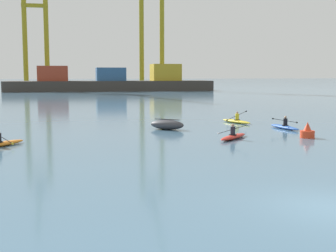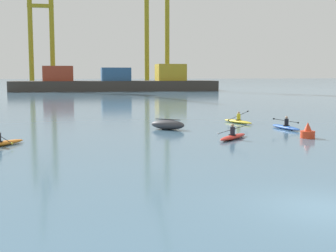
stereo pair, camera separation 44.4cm
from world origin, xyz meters
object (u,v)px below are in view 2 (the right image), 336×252
object	(u,v)px
gantry_crane_west_mid	(157,13)
kayak_blue	(286,127)
capsized_dinghy	(168,125)
kayak_yellow	(238,121)
channel_buoy	(308,132)
kayak_red	(233,136)
container_barge	(117,82)
kayak_orange	(0,143)
gantry_crane_west	(41,22)

from	to	relation	value
gantry_crane_west_mid	kayak_blue	distance (m)	89.92
capsized_dinghy	kayak_yellow	world-z (taller)	kayak_yellow
channel_buoy	kayak_red	world-z (taller)	kayak_red
container_barge	kayak_orange	distance (m)	85.14
container_barge	kayak_blue	distance (m)	79.94
gantry_crane_west_mid	kayak_yellow	world-z (taller)	gantry_crane_west_mid
kayak_yellow	gantry_crane_west	bearing A→B (deg)	104.21
kayak_yellow	kayak_red	size ratio (longest dim) A/B	1.19
gantry_crane_west	channel_buoy	bearing A→B (deg)	-76.42
gantry_crane_west	channel_buoy	world-z (taller)	gantry_crane_west
capsized_dinghy	kayak_yellow	xyz separation A→B (m)	(6.47, 3.17, -0.18)
capsized_dinghy	kayak_orange	world-z (taller)	kayak_orange
container_barge	gantry_crane_west	distance (m)	25.35
gantry_crane_west_mid	kayak_orange	size ratio (longest dim) A/B	13.04
gantry_crane_west_mid	channel_buoy	distance (m)	94.49
channel_buoy	kayak_yellow	size ratio (longest dim) A/B	0.29
kayak_yellow	kayak_orange	distance (m)	19.30
kayak_blue	container_barge	bearing A→B (deg)	94.00
kayak_yellow	kayak_blue	distance (m)	5.01
kayak_red	kayak_blue	xyz separation A→B (m)	(5.48, 4.17, -0.00)
container_barge	gantry_crane_west	world-z (taller)	gantry_crane_west
gantry_crane_west_mid	capsized_dinghy	bearing A→B (deg)	-99.39
capsized_dinghy	kayak_blue	bearing A→B (deg)	-9.53
capsized_dinghy	channel_buoy	distance (m)	9.83
kayak_blue	channel_buoy	bearing A→B (deg)	-99.22
container_barge	kayak_red	distance (m)	83.91
gantry_crane_west	capsized_dinghy	xyz separation A→B (m)	(15.05, -88.17, -16.68)
gantry_crane_west_mid	channel_buoy	bearing A→B (deg)	-94.05
gantry_crane_west	capsized_dinghy	distance (m)	90.99
container_barge	kayak_red	size ratio (longest dim) A/B	17.02
gantry_crane_west_mid	kayak_blue	xyz separation A→B (m)	(-5.77, -87.57, -19.58)
gantry_crane_west	gantry_crane_west_mid	xyz separation A→B (m)	(29.29, -2.02, 2.72)
kayak_yellow	kayak_blue	bearing A→B (deg)	-66.42
channel_buoy	kayak_red	xyz separation A→B (m)	(-4.72, 0.50, -0.19)
container_barge	channel_buoy	world-z (taller)	container_barge
kayak_yellow	kayak_blue	xyz separation A→B (m)	(2.00, -4.59, -0.00)
gantry_crane_west	kayak_orange	xyz separation A→B (m)	(4.40, -93.91, -16.86)
channel_buoy	kayak_yellow	xyz separation A→B (m)	(-1.25, 9.26, -0.19)
kayak_red	channel_buoy	bearing A→B (deg)	-6.09
gantry_crane_west_mid	kayak_yellow	distance (m)	85.62
capsized_dinghy	kayak_red	size ratio (longest dim) A/B	0.95
gantry_crane_west_mid	kayak_yellow	xyz separation A→B (m)	(-7.77, -82.98, -19.58)
container_barge	channel_buoy	bearing A→B (deg)	-86.73
container_barge	gantry_crane_west_mid	distance (m)	22.40
container_barge	capsized_dinghy	bearing A→B (deg)	-92.12
gantry_crane_west_mid	channel_buoy	world-z (taller)	gantry_crane_west_mid
channel_buoy	kayak_orange	bearing A→B (deg)	178.88
kayak_blue	kayak_red	bearing A→B (deg)	-142.71
kayak_orange	kayak_blue	xyz separation A→B (m)	(19.13, 4.31, 0.00)
gantry_crane_west	kayak_yellow	distance (m)	89.29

